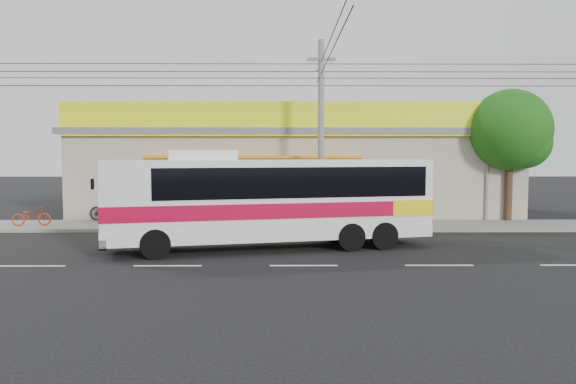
# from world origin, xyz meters

# --- Properties ---
(ground) EXTENTS (120.00, 120.00, 0.00)m
(ground) POSITION_xyz_m (0.00, 0.00, 0.00)
(ground) COLOR black
(ground) RESTS_ON ground
(sidewalk) EXTENTS (30.00, 3.20, 0.15)m
(sidewalk) POSITION_xyz_m (0.00, 6.00, 0.07)
(sidewalk) COLOR slate
(sidewalk) RESTS_ON ground
(lane_markings) EXTENTS (50.00, 0.12, 0.01)m
(lane_markings) POSITION_xyz_m (0.00, -2.50, 0.00)
(lane_markings) COLOR silver
(lane_markings) RESTS_ON ground
(storefront_building) EXTENTS (22.60, 9.20, 5.70)m
(storefront_building) POSITION_xyz_m (-0.01, 11.54, 2.30)
(storefront_building) COLOR #9E957F
(storefront_building) RESTS_ON ground
(coach_bus) EXTENTS (11.31, 4.76, 3.41)m
(coach_bus) POSITION_xyz_m (-0.89, 0.44, 1.82)
(coach_bus) COLOR silver
(coach_bus) RESTS_ON ground
(motorbike_red) EXTENTS (1.69, 0.87, 0.85)m
(motorbike_red) POSITION_xyz_m (-11.57, 5.53, 0.57)
(motorbike_red) COLOR #9A250B
(motorbike_red) RESTS_ON sidewalk
(motorbike_dark) EXTENTS (1.76, 0.77, 1.02)m
(motorbike_dark) POSITION_xyz_m (-8.85, 7.30, 0.66)
(motorbike_dark) COLOR black
(motorbike_dark) RESTS_ON sidewalk
(utility_pole) EXTENTS (34.00, 14.00, 8.08)m
(utility_pole) POSITION_xyz_m (1.00, 5.20, 6.66)
(utility_pole) COLOR slate
(utility_pole) RESTS_ON ground
(tree_near) EXTENTS (3.79, 3.79, 6.28)m
(tree_near) POSITION_xyz_m (10.12, 7.39, 4.25)
(tree_near) COLOR #362115
(tree_near) RESTS_ON ground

